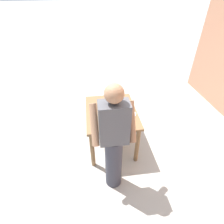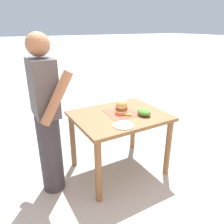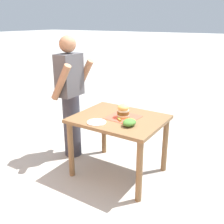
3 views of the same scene
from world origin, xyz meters
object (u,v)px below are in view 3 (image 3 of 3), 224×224
(sandwich, at_px, (123,111))
(diner_across_table, at_px, (71,96))
(patio_table, at_px, (119,127))
(side_salad, at_px, (129,122))
(pickle_spear, at_px, (119,119))
(side_plate_with_forks, at_px, (97,122))

(sandwich, bearing_deg, diner_across_table, 86.53)
(diner_across_table, bearing_deg, patio_table, -95.29)
(side_salad, xyz_separation_m, diner_across_table, (0.24, 1.05, 0.08))
(pickle_spear, height_order, side_salad, side_salad)
(pickle_spear, bearing_deg, side_plate_with_forks, 135.94)
(pickle_spear, xyz_separation_m, side_plate_with_forks, (-0.19, 0.19, -0.01))
(patio_table, relative_size, side_salad, 5.88)
(side_plate_with_forks, xyz_separation_m, side_salad, (0.12, -0.36, 0.03))
(side_salad, bearing_deg, diner_across_table, 76.97)
(sandwich, distance_m, pickle_spear, 0.14)
(patio_table, distance_m, sandwich, 0.22)
(patio_table, height_order, side_salad, side_salad)
(pickle_spear, bearing_deg, diner_across_table, 79.15)
(patio_table, xyz_separation_m, sandwich, (0.02, -0.04, 0.21))
(side_salad, height_order, diner_across_table, diner_across_table)
(pickle_spear, relative_size, side_salad, 0.48)
(side_salad, bearing_deg, side_plate_with_forks, 108.51)
(pickle_spear, xyz_separation_m, side_salad, (-0.07, -0.17, 0.02))
(pickle_spear, bearing_deg, side_salad, -113.50)
(patio_table, bearing_deg, sandwich, -61.52)
(pickle_spear, bearing_deg, sandwich, 8.20)
(side_plate_with_forks, height_order, diner_across_table, diner_across_table)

